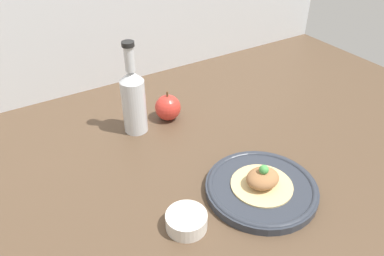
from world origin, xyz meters
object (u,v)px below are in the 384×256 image
(cider_bottle, at_px, (133,99))
(apple, at_px, (168,107))
(plate, at_px, (261,188))
(dipping_bowl, at_px, (186,221))
(plated_food, at_px, (262,180))

(cider_bottle, bearing_deg, apple, 2.35)
(plate, height_order, apple, apple)
(cider_bottle, bearing_deg, dipping_bowl, -98.84)
(apple, distance_m, dipping_bowl, 0.42)
(plate, xyz_separation_m, apple, (-0.03, 0.39, 0.03))
(plate, height_order, cider_bottle, cider_bottle)
(plate, distance_m, apple, 0.39)
(plate, relative_size, apple, 2.83)
(plated_food, distance_m, cider_bottle, 0.42)
(cider_bottle, relative_size, dipping_bowl, 3.05)
(plate, xyz_separation_m, dipping_bowl, (-0.20, 0.00, 0.01))
(plated_food, relative_size, dipping_bowl, 1.63)
(cider_bottle, height_order, dipping_bowl, cider_bottle)
(plated_food, relative_size, cider_bottle, 0.54)
(plate, relative_size, dipping_bowl, 2.96)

